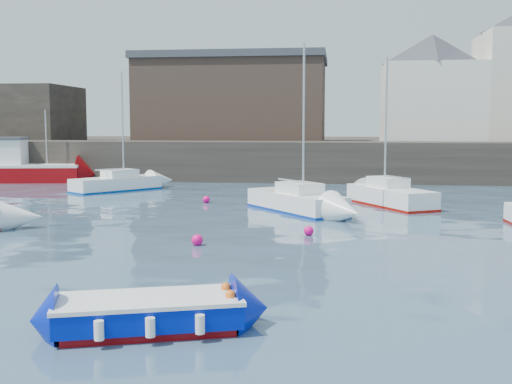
# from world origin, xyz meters

# --- Properties ---
(water) EXTENTS (220.00, 220.00, 0.00)m
(water) POSITION_xyz_m (0.00, 0.00, 0.00)
(water) COLOR #2D4760
(water) RESTS_ON ground
(quay_wall) EXTENTS (90.00, 5.00, 3.00)m
(quay_wall) POSITION_xyz_m (0.00, 35.00, 1.50)
(quay_wall) COLOR #28231E
(quay_wall) RESTS_ON ground
(land_strip) EXTENTS (90.00, 32.00, 2.80)m
(land_strip) POSITION_xyz_m (0.00, 53.00, 1.40)
(land_strip) COLOR #28231E
(land_strip) RESTS_ON ground
(bldg_east_d) EXTENTS (11.14, 11.14, 8.95)m
(bldg_east_d) POSITION_xyz_m (11.00, 41.50, 7.36)
(bldg_east_d) COLOR white
(bldg_east_d) RESTS_ON land_strip
(warehouse) EXTENTS (16.40, 10.40, 7.60)m
(warehouse) POSITION_xyz_m (-6.00, 43.00, 6.62)
(warehouse) COLOR #3D2D26
(warehouse) RESTS_ON land_strip
(blue_dinghy) EXTENTS (4.13, 2.76, 0.73)m
(blue_dinghy) POSITION_xyz_m (-0.48, -1.61, 0.40)
(blue_dinghy) COLOR maroon
(blue_dinghy) RESTS_ON ground
(fishing_boat) EXTENTS (8.57, 4.49, 5.40)m
(fishing_boat) POSITION_xyz_m (-20.23, 31.45, 1.04)
(fishing_boat) COLOR maroon
(fishing_boat) RESTS_ON ground
(sailboat_b) EXTENTS (5.40, 6.25, 8.11)m
(sailboat_b) POSITION_xyz_m (1.33, 17.30, 0.53)
(sailboat_b) COLOR white
(sailboat_b) RESTS_ON ground
(sailboat_f) EXTENTS (4.56, 6.19, 7.81)m
(sailboat_f) POSITION_xyz_m (6.10, 20.13, 0.55)
(sailboat_f) COLOR white
(sailboat_f) RESTS_ON ground
(sailboat_h) EXTENTS (5.13, 5.92, 7.69)m
(sailboat_h) POSITION_xyz_m (-10.93, 25.88, 0.50)
(sailboat_h) COLOR white
(sailboat_h) RESTS_ON ground
(buoy_near) EXTENTS (0.41, 0.41, 0.41)m
(buoy_near) POSITION_xyz_m (-1.58, 7.89, 0.00)
(buoy_near) COLOR #FA0873
(buoy_near) RESTS_ON ground
(buoy_mid) EXTENTS (0.39, 0.39, 0.39)m
(buoy_mid) POSITION_xyz_m (2.26, 10.47, 0.00)
(buoy_mid) COLOR #FA0873
(buoy_mid) RESTS_ON ground
(buoy_far) EXTENTS (0.40, 0.40, 0.40)m
(buoy_far) POSITION_xyz_m (-3.84, 20.31, 0.00)
(buoy_far) COLOR #FA0873
(buoy_far) RESTS_ON ground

